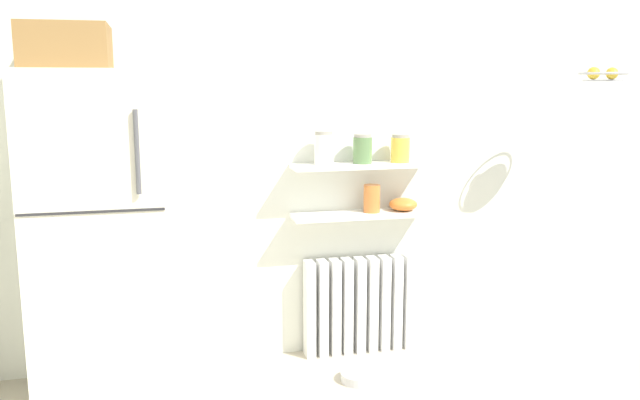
% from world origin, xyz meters
% --- Properties ---
extents(back_wall, '(7.04, 0.10, 2.60)m').
position_xyz_m(back_wall, '(0.00, 2.05, 1.30)').
color(back_wall, silver).
rests_on(back_wall, ground_plane).
extents(refrigerator, '(0.68, 0.70, 1.98)m').
position_xyz_m(refrigerator, '(-1.43, 1.67, 0.93)').
color(refrigerator, silver).
rests_on(refrigerator, ground_plane).
extents(radiator, '(0.70, 0.12, 0.61)m').
position_xyz_m(radiator, '(0.08, 1.92, 0.30)').
color(radiator, white).
rests_on(radiator, ground_plane).
extents(wall_shelf_lower, '(0.86, 0.22, 0.02)m').
position_xyz_m(wall_shelf_lower, '(0.08, 1.89, 0.89)').
color(wall_shelf_lower, white).
extents(wall_shelf_upper, '(0.86, 0.22, 0.02)m').
position_xyz_m(wall_shelf_upper, '(0.08, 1.89, 1.20)').
color(wall_shelf_upper, white).
extents(storage_jar_0, '(0.11, 0.11, 0.20)m').
position_xyz_m(storage_jar_0, '(-0.16, 1.89, 1.31)').
color(storage_jar_0, silver).
rests_on(storage_jar_0, wall_shelf_upper).
extents(storage_jar_1, '(0.11, 0.11, 0.18)m').
position_xyz_m(storage_jar_1, '(0.08, 1.89, 1.30)').
color(storage_jar_1, '#5B7F4C').
rests_on(storage_jar_1, wall_shelf_upper).
extents(storage_jar_2, '(0.11, 0.11, 0.17)m').
position_xyz_m(storage_jar_2, '(0.33, 1.89, 1.29)').
color(storage_jar_2, yellow).
rests_on(storage_jar_2, wall_shelf_upper).
extents(vase, '(0.10, 0.10, 0.17)m').
position_xyz_m(vase, '(0.15, 1.89, 0.99)').
color(vase, '#CC7033').
rests_on(vase, wall_shelf_lower).
extents(shelf_bowl, '(0.18, 0.18, 0.08)m').
position_xyz_m(shelf_bowl, '(0.35, 1.89, 0.95)').
color(shelf_bowl, orange).
rests_on(shelf_bowl, wall_shelf_lower).
extents(pet_food_bowl, '(0.22, 0.22, 0.05)m').
position_xyz_m(pet_food_bowl, '(-0.04, 1.51, 0.03)').
color(pet_food_bowl, '#B7B7BC').
rests_on(pet_food_bowl, ground_plane).
extents(hanging_fruit_basket, '(0.28, 0.28, 0.08)m').
position_xyz_m(hanging_fruit_basket, '(1.43, 1.51, 1.74)').
color(hanging_fruit_basket, '#B2B2B7').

